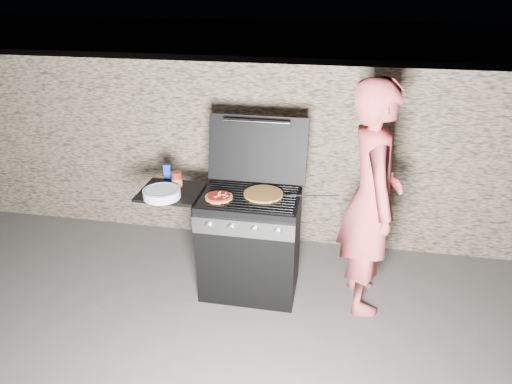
% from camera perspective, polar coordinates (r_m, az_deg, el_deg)
% --- Properties ---
extents(ground, '(50.00, 50.00, 0.00)m').
position_cam_1_polar(ground, '(4.15, -0.69, -11.83)').
color(ground, '#484645').
extents(stone_wall, '(8.00, 0.35, 1.80)m').
position_cam_1_polar(stone_wall, '(4.62, 1.76, 5.08)').
color(stone_wall, tan).
rests_on(stone_wall, ground).
extents(gas_grill, '(1.34, 0.79, 0.91)m').
position_cam_1_polar(gas_grill, '(3.94, -4.32, -6.14)').
color(gas_grill, black).
rests_on(gas_grill, ground).
extents(pizza_topped, '(0.24, 0.24, 0.02)m').
position_cam_1_polar(pizza_topped, '(3.64, -4.66, -0.58)').
color(pizza_topped, '#AA6337').
rests_on(pizza_topped, gas_grill).
extents(pizza_plain, '(0.40, 0.40, 0.02)m').
position_cam_1_polar(pizza_plain, '(3.68, 0.93, -0.24)').
color(pizza_plain, '#BF9040').
rests_on(pizza_plain, gas_grill).
extents(sauce_jar, '(0.09, 0.09, 0.13)m').
position_cam_1_polar(sauce_jar, '(3.88, -9.86, 1.59)').
color(sauce_jar, maroon).
rests_on(sauce_jar, gas_grill).
extents(blue_carton, '(0.07, 0.05, 0.13)m').
position_cam_1_polar(blue_carton, '(4.05, -11.02, 2.52)').
color(blue_carton, '#0F2D96').
rests_on(blue_carton, gas_grill).
extents(plate_stack, '(0.31, 0.31, 0.07)m').
position_cam_1_polar(plate_stack, '(3.73, -11.69, -0.17)').
color(plate_stack, white).
rests_on(plate_stack, gas_grill).
extents(person, '(0.55, 0.75, 1.90)m').
position_cam_1_polar(person, '(3.63, 14.20, -0.98)').
color(person, '#CF4A4E').
rests_on(person, ground).
extents(tongs, '(0.48, 0.10, 0.10)m').
position_cam_1_polar(tongs, '(3.59, 6.52, -0.37)').
color(tongs, black).
rests_on(tongs, gas_grill).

